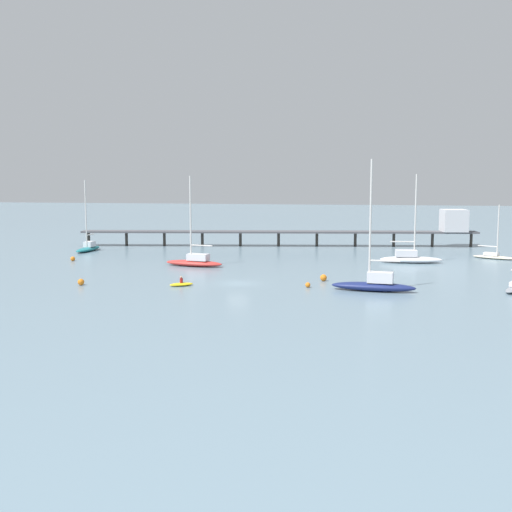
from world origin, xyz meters
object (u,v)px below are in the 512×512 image
sailboat_red (195,261)px  mooring_buoy_inner (323,278)px  mooring_buoy_mid (308,285)px  sailboat_teal (88,247)px  mooring_buoy_near (73,259)px  mooring_buoy_outer (81,282)px  pier (362,227)px  sailboat_cream (494,255)px  sailboat_white (410,257)px  sailboat_navy (375,283)px  dinghy_yellow (181,284)px

sailboat_red → mooring_buoy_inner: bearing=-28.2°
mooring_buoy_mid → mooring_buoy_inner: 4.98m
sailboat_teal → sailboat_red: size_ratio=0.94×
mooring_buoy_near → mooring_buoy_mid: bearing=-25.3°
mooring_buoy_outer → mooring_buoy_inner: bearing=14.8°
pier → mooring_buoy_near: 50.15m
sailboat_cream → mooring_buoy_outer: size_ratio=10.91×
sailboat_white → sailboat_cream: bearing=26.7°
mooring_buoy_inner → pier: bearing=82.9°
sailboat_navy → mooring_buoy_near: size_ratio=21.16×
sailboat_cream → pier: bearing=144.7°
sailboat_cream → sailboat_teal: bearing=-179.7°
sailboat_teal → mooring_buoy_inner: sailboat_teal is taller
pier → sailboat_teal: bearing=-162.5°
pier → mooring_buoy_outer: 56.46m
mooring_buoy_near → mooring_buoy_inner: mooring_buoy_inner is taller
sailboat_navy → sailboat_red: size_ratio=1.15×
mooring_buoy_mid → mooring_buoy_inner: bearing=72.2°
mooring_buoy_inner → sailboat_white: bearing=57.5°
sailboat_navy → sailboat_cream: size_ratio=1.75×
mooring_buoy_near → sailboat_cream: bearing=11.2°
pier → sailboat_cream: bearing=-35.3°
sailboat_teal → mooring_buoy_mid: 48.67m
sailboat_navy → sailboat_red: 29.03m
sailboat_cream → dinghy_yellow: (-40.65, -30.65, -0.29)m
mooring_buoy_near → sailboat_navy: bearing=-22.7°
sailboat_navy → mooring_buoy_mid: size_ratio=24.47×
sailboat_white → mooring_buoy_mid: sailboat_white is taller
mooring_buoy_near → mooring_buoy_outer: (10.04, -19.70, 0.04)m
sailboat_white → mooring_buoy_mid: 26.44m
sailboat_red → pier: bearing=51.1°
pier → sailboat_navy: sailboat_navy is taller
sailboat_cream → mooring_buoy_inner: sailboat_cream is taller
sailboat_red → mooring_buoy_mid: bearing=-40.8°
sailboat_white → sailboat_teal: 52.45m
dinghy_yellow → mooring_buoy_inner: 17.10m
dinghy_yellow → mooring_buoy_mid: 14.57m
mooring_buoy_inner → sailboat_red: bearing=151.8°
sailboat_navy → sailboat_teal: (-46.39, 30.31, -0.19)m
sailboat_navy → sailboat_teal: bearing=146.8°
mooring_buoy_mid → sailboat_white: bearing=60.2°
dinghy_yellow → mooring_buoy_inner: size_ratio=3.70×
sailboat_cream → mooring_buoy_near: (-62.33, -12.36, -0.16)m
sailboat_cream → mooring_buoy_outer: sailboat_cream is taller
sailboat_red → mooring_buoy_mid: 22.40m
sailboat_red → mooring_buoy_near: sailboat_red is taller
sailboat_white → dinghy_yellow: bearing=-138.9°
sailboat_white → mooring_buoy_inner: (-11.59, -18.21, -0.39)m
sailboat_red → dinghy_yellow: bearing=-81.3°
sailboat_cream → mooring_buoy_inner: bearing=-134.8°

